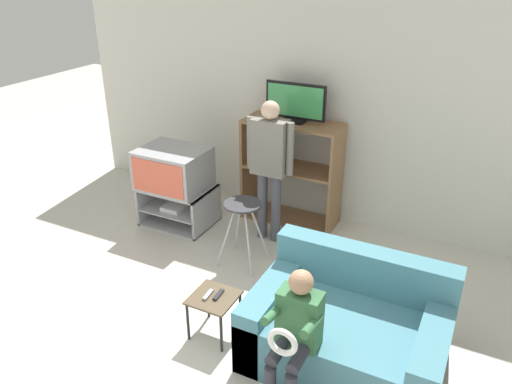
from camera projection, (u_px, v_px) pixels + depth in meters
wall_back at (322, 111)px, 5.65m from camera, size 6.40×0.06×2.60m
tv_stand at (179, 205)px, 5.89m from camera, size 0.81×0.59×0.46m
television_main at (173, 169)px, 5.68m from camera, size 0.76×0.61×0.47m
media_shelf at (291, 171)px, 5.79m from camera, size 1.12×0.46×1.23m
television_flat at (295, 104)px, 5.45m from camera, size 0.69×0.20×0.43m
folding_stool at (243, 214)px, 4.97m from camera, size 0.43×0.42×0.69m
snack_table at (214, 302)px, 4.10m from camera, size 0.37×0.37×0.38m
remote_control_black at (219, 295)px, 4.08m from camera, size 0.04×0.15×0.02m
remote_control_white at (208, 295)px, 4.08m from camera, size 0.05×0.15×0.02m
couch at (348, 330)px, 3.87m from camera, size 1.47×0.99×0.81m
person_standing_adult at (270, 159)px, 5.24m from camera, size 0.53×0.20×1.59m
person_seated_child at (295, 330)px, 3.36m from camera, size 0.33×0.43×1.05m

